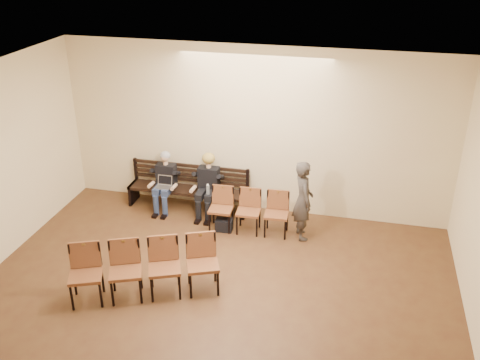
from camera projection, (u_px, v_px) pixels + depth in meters
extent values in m
cube|color=#F5E5B0|center=(254.00, 131.00, 10.84)|extent=(8.00, 0.02, 3.50)
cube|color=white|center=(157.00, 137.00, 5.70)|extent=(8.00, 10.00, 0.02)
cube|color=black|center=(188.00, 198.00, 11.48)|extent=(2.60, 0.90, 0.45)
cube|color=silver|center=(163.00, 188.00, 11.17)|extent=(0.33, 0.27, 0.23)
cylinder|color=silver|center=(208.00, 195.00, 10.87)|extent=(0.07, 0.07, 0.23)
cube|color=black|center=(224.00, 225.00, 10.66)|extent=(0.35, 0.25, 0.25)
imported|color=#38322E|center=(303.00, 195.00, 10.12)|extent=(0.66, 0.79, 1.84)
cube|color=brown|center=(248.00, 212.00, 10.51)|extent=(1.58, 0.54, 0.87)
cube|color=brown|center=(145.00, 270.00, 8.64)|extent=(2.41, 1.41, 0.98)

